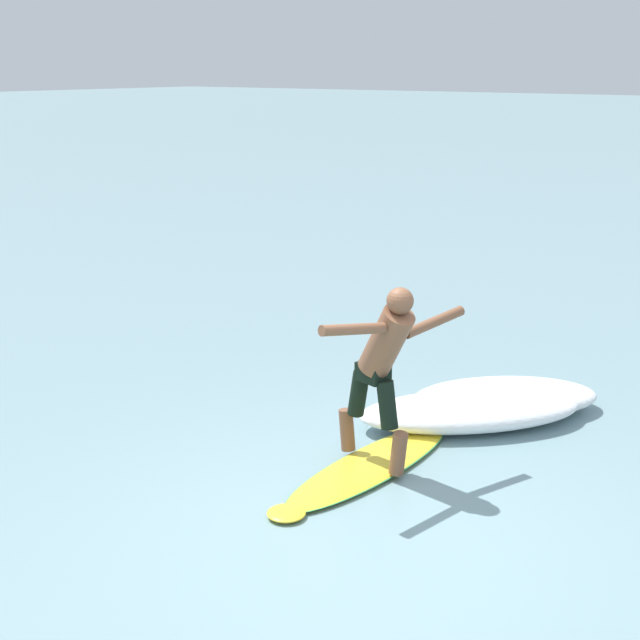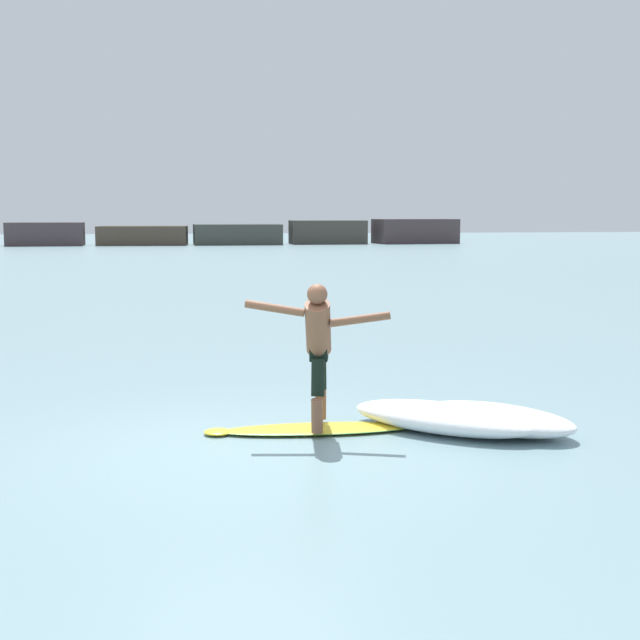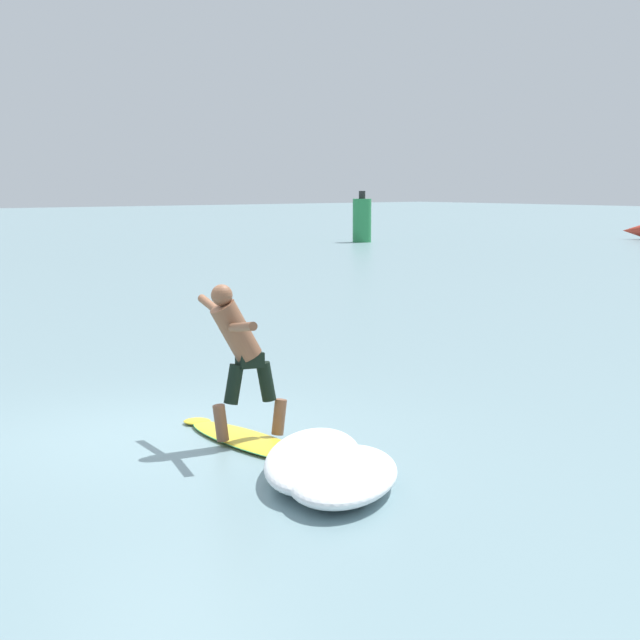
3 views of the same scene
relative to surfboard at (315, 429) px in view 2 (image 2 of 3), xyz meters
name	(u,v)px [view 2 (image 2 of 3)]	position (x,y,z in m)	size (l,w,h in m)	color
ground_plane	(250,445)	(-0.79, -0.46, -0.03)	(200.00, 200.00, 0.00)	#75969D
rock_jetty_breakwater	(145,234)	(-2.88, 61.54, 0.80)	(50.98, 4.81, 1.99)	#453B35
surfboard	(315,429)	(0.00, 0.00, 0.00)	(2.45, 0.69, 0.20)	yellow
surfer	(318,343)	(0.01, -0.12, 1.01)	(1.58, 0.92, 1.65)	brown
wave_foam_at_tail	(443,418)	(1.43, -0.25, 0.12)	(2.24, 2.19, 0.32)	white
wave_foam_at_nose	(494,419)	(2.01, -0.36, 0.12)	(2.00, 2.06, 0.30)	white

